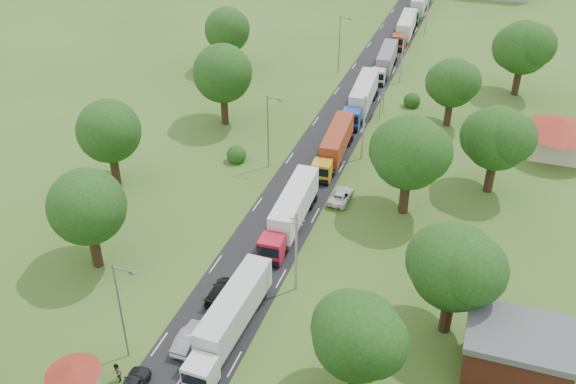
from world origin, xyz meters
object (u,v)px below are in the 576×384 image
at_px(guard_booth, 74,375).
at_px(car_lane_mid, 189,338).
at_px(truck_0, 230,318).
at_px(info_sign, 382,97).

relative_size(guard_booth, car_lane_mid, 0.95).
xyz_separation_m(truck_0, car_lane_mid, (-3.04, -2.19, -1.36)).
height_order(guard_booth, car_lane_mid, guard_booth).
distance_m(truck_0, car_lane_mid, 3.99).
distance_m(info_sign, truck_0, 50.03).
distance_m(guard_booth, truck_0, 13.66).
bearing_deg(car_lane_mid, guard_booth, 52.04).
height_order(guard_booth, info_sign, info_sign).
relative_size(guard_booth, info_sign, 1.07).
bearing_deg(guard_booth, info_sign, 78.32).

